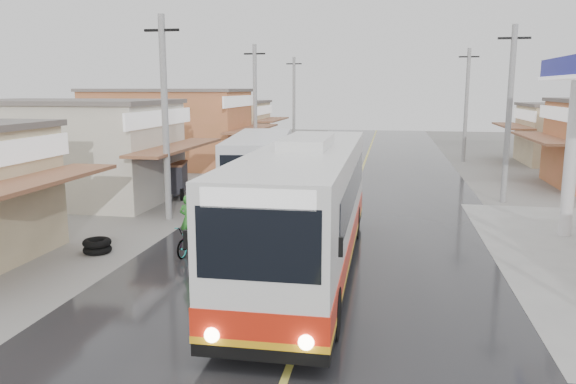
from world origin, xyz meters
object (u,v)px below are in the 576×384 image
object	(u,v)px
second_bus	(260,167)
tricycle_near	(171,177)
coach_bus	(307,208)
tyre_stack	(97,246)
cyclist	(191,235)

from	to	relation	value
second_bus	tricycle_near	size ratio (longest dim) A/B	4.15
second_bus	tricycle_near	world-z (taller)	second_bus
coach_bus	tyre_stack	size ratio (longest dim) A/B	13.73
cyclist	tyre_stack	size ratio (longest dim) A/B	2.16
cyclist	coach_bus	bearing A→B (deg)	-8.16
second_bus	tricycle_near	distance (m)	4.58
second_bus	cyclist	bearing A→B (deg)	-99.51
coach_bus	cyclist	bearing A→B (deg)	164.79
second_bus	tricycle_near	bearing A→B (deg)	166.95
cyclist	tyre_stack	xyz separation A→B (m)	(-3.01, -0.42, -0.41)
coach_bus	second_bus	bearing A→B (deg)	110.36
tyre_stack	coach_bus	bearing A→B (deg)	-5.07
cyclist	tricycle_near	size ratio (longest dim) A/B	0.85
coach_bus	tricycle_near	xyz separation A→B (m)	(-8.13, 10.00, -0.90)
tricycle_near	tyre_stack	bearing A→B (deg)	-95.53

